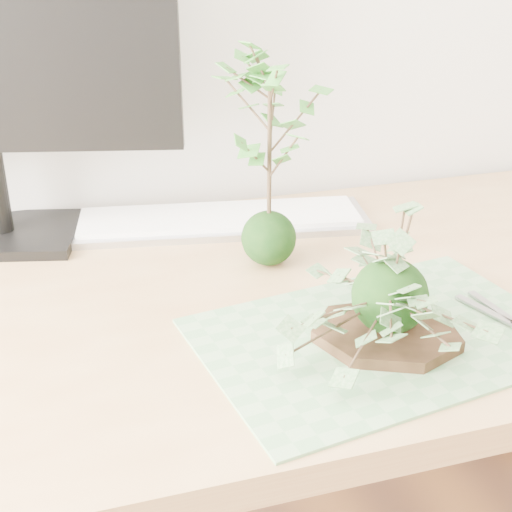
% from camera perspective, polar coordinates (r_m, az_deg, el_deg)
% --- Properties ---
extents(desk, '(1.60, 0.70, 0.74)m').
position_cam_1_polar(desk, '(1.06, 3.28, -6.58)').
color(desk, tan).
rests_on(desk, ground_plane).
extents(cutting_mat, '(0.48, 0.36, 0.00)m').
position_cam_1_polar(cutting_mat, '(0.90, 10.02, -6.36)').
color(cutting_mat, '#609862').
rests_on(cutting_mat, desk).
extents(stone_dish, '(0.25, 0.25, 0.01)m').
position_cam_1_polar(stone_dish, '(0.89, 10.38, -6.18)').
color(stone_dish, black).
rests_on(stone_dish, cutting_mat).
extents(ivy_kokedama, '(0.30, 0.30, 0.18)m').
position_cam_1_polar(ivy_kokedama, '(0.85, 10.89, -0.59)').
color(ivy_kokedama, black).
rests_on(ivy_kokedama, stone_dish).
extents(maple_kokedama, '(0.22, 0.22, 0.34)m').
position_cam_1_polar(maple_kokedama, '(1.00, 1.12, 11.99)').
color(maple_kokedama, black).
rests_on(maple_kokedama, desk).
extents(keyboard, '(0.52, 0.23, 0.02)m').
position_cam_1_polar(keyboard, '(1.21, -2.91, 2.90)').
color(keyboard, '#ADADB5').
rests_on(keyboard, desk).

